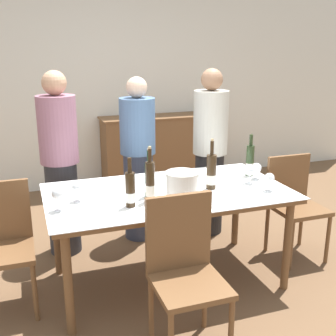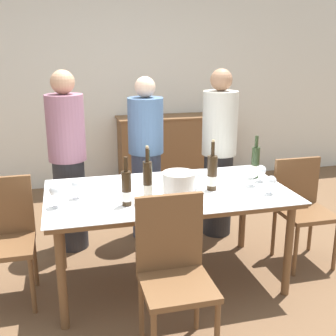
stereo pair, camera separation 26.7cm
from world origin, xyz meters
name	(u,v)px [view 1 (the left image)]	position (x,y,z in m)	size (l,w,h in m)	color
ground_plane	(168,280)	(0.00, 0.00, 0.00)	(12.00, 12.00, 0.00)	brown
back_wall	(99,79)	(0.00, 2.66, 1.40)	(8.00, 0.10, 2.80)	silver
sideboard_cabinet	(159,150)	(0.70, 2.37, 0.47)	(1.53, 0.46, 0.93)	brown
dining_table	(168,199)	(0.00, 0.00, 0.69)	(1.82, 1.00, 0.76)	brown
ice_bucket	(182,186)	(0.01, -0.25, 0.88)	(0.23, 0.23, 0.22)	white
wine_bottle_0	(250,161)	(0.78, 0.15, 0.89)	(0.07, 0.07, 0.35)	#28381E
wine_bottle_1	(211,173)	(0.33, -0.06, 0.89)	(0.08, 0.08, 0.39)	#332314
wine_bottle_2	(149,180)	(-0.17, -0.06, 0.88)	(0.07, 0.07, 0.36)	black
wine_bottle_3	(130,190)	(-0.35, -0.22, 0.88)	(0.07, 0.07, 0.34)	#332314
wine_bottle_4	(150,183)	(-0.19, -0.17, 0.90)	(0.07, 0.07, 0.40)	#332314
wine_glass_0	(78,187)	(-0.67, 0.00, 0.86)	(0.08, 0.08, 0.15)	white
wine_glass_1	(195,175)	(0.22, -0.01, 0.87)	(0.08, 0.08, 0.15)	white
wine_glass_2	(58,194)	(-0.81, -0.13, 0.88)	(0.09, 0.09, 0.16)	white
wine_glass_3	(250,171)	(0.67, -0.04, 0.87)	(0.09, 0.09, 0.15)	white
wine_glass_4	(256,169)	(0.78, 0.03, 0.85)	(0.08, 0.08, 0.14)	white
wine_glass_5	(269,179)	(0.72, -0.25, 0.86)	(0.08, 0.08, 0.14)	white
chair_right_end	(294,199)	(1.20, 0.08, 0.52)	(0.42, 0.42, 0.89)	brown
chair_near_front	(184,265)	(-0.15, -0.73, 0.55)	(0.42, 0.42, 0.96)	brown
chair_left_end	(2,238)	(-1.20, 0.09, 0.52)	(0.42, 0.42, 0.91)	brown
person_host	(60,165)	(-0.71, 0.80, 0.82)	(0.33, 0.33, 1.63)	#2D2D33
person_guest_left	(138,161)	(0.01, 0.87, 0.77)	(0.33, 0.33, 1.55)	#383F56
person_guest_right	(210,153)	(0.70, 0.76, 0.81)	(0.33, 0.33, 1.62)	#262628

